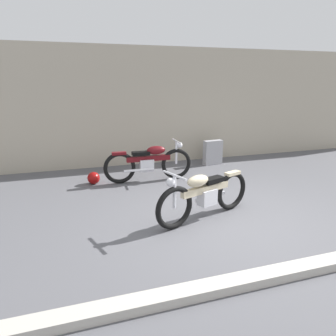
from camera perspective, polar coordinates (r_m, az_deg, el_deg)
ground_plane at (r=5.60m, az=11.16°, el=-9.56°), size 40.00×40.00×0.00m
building_wall at (r=9.21m, az=-1.75°, el=11.36°), size 18.00×0.30×3.32m
curb_strip at (r=4.39m, az=22.05°, el=-17.26°), size 18.00×0.24×0.12m
stone_marker at (r=9.14m, az=8.31°, el=2.88°), size 0.58×0.26×0.71m
helmet at (r=7.54m, az=-13.64°, el=-1.82°), size 0.29×0.29×0.29m
motorcycle_maroon at (r=7.49m, az=-3.49°, el=1.07°), size 2.18×0.61×0.98m
motorcycle_cream at (r=5.45m, az=6.77°, el=-4.87°), size 2.03×0.89×0.95m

